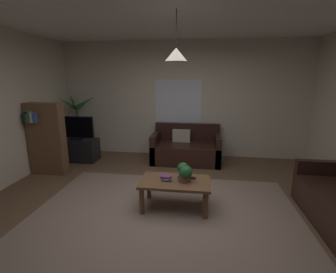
{
  "coord_description": "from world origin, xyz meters",
  "views": [
    {
      "loc": [
        0.46,
        -3.05,
        1.88
      ],
      "look_at": [
        0.0,
        0.3,
        1.05
      ],
      "focal_mm": 26.2,
      "sensor_mm": 36.0,
      "label": 1
    }
  ],
  "objects_px": {
    "potted_plant_on_table": "(185,172)",
    "tv_stand": "(78,150)",
    "couch_under_window": "(186,150)",
    "tv": "(75,128)",
    "potted_palm_corner": "(79,129)",
    "book_on_table_2": "(166,177)",
    "pendant_lamp": "(176,54)",
    "remote_on_table_0": "(190,177)",
    "bookshelf_corner": "(46,138)",
    "book_on_table_1": "(166,179)",
    "coffee_table": "(175,185)",
    "book_on_table_0": "(167,180)",
    "remote_on_table_1": "(183,178)"
  },
  "relations": [
    {
      "from": "remote_on_table_1",
      "to": "remote_on_table_0",
      "type": "bearing_deg",
      "value": -33.73
    },
    {
      "from": "book_on_table_1",
      "to": "remote_on_table_0",
      "type": "relative_size",
      "value": 0.8
    },
    {
      "from": "potted_palm_corner",
      "to": "book_on_table_0",
      "type": "bearing_deg",
      "value": -42.36
    },
    {
      "from": "potted_palm_corner",
      "to": "couch_under_window",
      "type": "bearing_deg",
      "value": -4.44
    },
    {
      "from": "couch_under_window",
      "to": "book_on_table_0",
      "type": "bearing_deg",
      "value": -94.0
    },
    {
      "from": "pendant_lamp",
      "to": "tv",
      "type": "bearing_deg",
      "value": 144.1
    },
    {
      "from": "book_on_table_0",
      "to": "bookshelf_corner",
      "type": "xyz_separation_m",
      "value": [
        -2.5,
        1.0,
        0.28
      ]
    },
    {
      "from": "bookshelf_corner",
      "to": "pendant_lamp",
      "type": "xyz_separation_m",
      "value": [
        2.62,
        -0.98,
        1.44
      ]
    },
    {
      "from": "book_on_table_2",
      "to": "tv_stand",
      "type": "bearing_deg",
      "value": 142.09
    },
    {
      "from": "remote_on_table_0",
      "to": "coffee_table",
      "type": "bearing_deg",
      "value": -48.42
    },
    {
      "from": "couch_under_window",
      "to": "tv",
      "type": "distance_m",
      "value": 2.52
    },
    {
      "from": "remote_on_table_0",
      "to": "potted_palm_corner",
      "type": "distance_m",
      "value": 3.56
    },
    {
      "from": "tv",
      "to": "pendant_lamp",
      "type": "distance_m",
      "value": 3.31
    },
    {
      "from": "potted_palm_corner",
      "to": "bookshelf_corner",
      "type": "relative_size",
      "value": 1.07
    },
    {
      "from": "coffee_table",
      "to": "bookshelf_corner",
      "type": "bearing_deg",
      "value": 159.47
    },
    {
      "from": "couch_under_window",
      "to": "book_on_table_2",
      "type": "distance_m",
      "value": 2.08
    },
    {
      "from": "book_on_table_2",
      "to": "tv_stand",
      "type": "distance_m",
      "value": 2.93
    },
    {
      "from": "potted_plant_on_table",
      "to": "tv_stand",
      "type": "height_order",
      "value": "potted_plant_on_table"
    },
    {
      "from": "remote_on_table_0",
      "to": "tv_stand",
      "type": "height_order",
      "value": "tv_stand"
    },
    {
      "from": "potted_plant_on_table",
      "to": "pendant_lamp",
      "type": "xyz_separation_m",
      "value": [
        -0.14,
        0.0,
        1.58
      ]
    },
    {
      "from": "book_on_table_1",
      "to": "pendant_lamp",
      "type": "relative_size",
      "value": 0.21
    },
    {
      "from": "coffee_table",
      "to": "potted_palm_corner",
      "type": "height_order",
      "value": "potted_palm_corner"
    },
    {
      "from": "potted_palm_corner",
      "to": "coffee_table",
      "type": "bearing_deg",
      "value": -40.76
    },
    {
      "from": "book_on_table_0",
      "to": "potted_plant_on_table",
      "type": "xyz_separation_m",
      "value": [
        0.26,
        0.01,
        0.13
      ]
    },
    {
      "from": "tv",
      "to": "bookshelf_corner",
      "type": "distance_m",
      "value": 0.81
    },
    {
      "from": "book_on_table_1",
      "to": "potted_palm_corner",
      "type": "bearing_deg",
      "value": 137.68
    },
    {
      "from": "tv",
      "to": "potted_palm_corner",
      "type": "relative_size",
      "value": 0.57
    },
    {
      "from": "tv_stand",
      "to": "pendant_lamp",
      "type": "height_order",
      "value": "pendant_lamp"
    },
    {
      "from": "couch_under_window",
      "to": "book_on_table_1",
      "type": "xyz_separation_m",
      "value": [
        -0.15,
        -2.07,
        0.18
      ]
    },
    {
      "from": "book_on_table_1",
      "to": "tv_stand",
      "type": "xyz_separation_m",
      "value": [
        -2.31,
        1.8,
        -0.21
      ]
    },
    {
      "from": "book_on_table_0",
      "to": "remote_on_table_0",
      "type": "relative_size",
      "value": 0.91
    },
    {
      "from": "potted_palm_corner",
      "to": "tv_stand",
      "type": "bearing_deg",
      "value": -68.45
    },
    {
      "from": "coffee_table",
      "to": "pendant_lamp",
      "type": "relative_size",
      "value": 1.62
    },
    {
      "from": "book_on_table_2",
      "to": "remote_on_table_1",
      "type": "distance_m",
      "value": 0.25
    },
    {
      "from": "pendant_lamp",
      "to": "bookshelf_corner",
      "type": "bearing_deg",
      "value": 159.47
    },
    {
      "from": "book_on_table_0",
      "to": "tv",
      "type": "distance_m",
      "value": 2.94
    },
    {
      "from": "remote_on_table_0",
      "to": "pendant_lamp",
      "type": "bearing_deg",
      "value": -48.42
    },
    {
      "from": "book_on_table_2",
      "to": "potted_plant_on_table",
      "type": "bearing_deg",
      "value": 0.7
    },
    {
      "from": "tv_stand",
      "to": "potted_palm_corner",
      "type": "xyz_separation_m",
      "value": [
        -0.19,
        0.48,
        0.39
      ]
    },
    {
      "from": "coffee_table",
      "to": "remote_on_table_0",
      "type": "bearing_deg",
      "value": 28.75
    },
    {
      "from": "remote_on_table_0",
      "to": "bookshelf_corner",
      "type": "height_order",
      "value": "bookshelf_corner"
    },
    {
      "from": "remote_on_table_1",
      "to": "book_on_table_2",
      "type": "bearing_deg",
      "value": 150.12
    },
    {
      "from": "couch_under_window",
      "to": "potted_plant_on_table",
      "type": "xyz_separation_m",
      "value": [
        0.11,
        -2.06,
        0.29
      ]
    },
    {
      "from": "tv",
      "to": "bookshelf_corner",
      "type": "xyz_separation_m",
      "value": [
        -0.19,
        -0.78,
        -0.06
      ]
    },
    {
      "from": "remote_on_table_0",
      "to": "pendant_lamp",
      "type": "xyz_separation_m",
      "value": [
        -0.21,
        -0.12,
        1.71
      ]
    },
    {
      "from": "remote_on_table_1",
      "to": "potted_plant_on_table",
      "type": "xyz_separation_m",
      "value": [
        0.04,
        -0.09,
        0.13
      ]
    },
    {
      "from": "couch_under_window",
      "to": "tv",
      "type": "relative_size",
      "value": 1.78
    },
    {
      "from": "coffee_table",
      "to": "bookshelf_corner",
      "type": "height_order",
      "value": "bookshelf_corner"
    },
    {
      "from": "book_on_table_0",
      "to": "coffee_table",
      "type": "bearing_deg",
      "value": 8.98
    },
    {
      "from": "coffee_table",
      "to": "book_on_table_1",
      "type": "height_order",
      "value": "book_on_table_1"
    }
  ]
}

